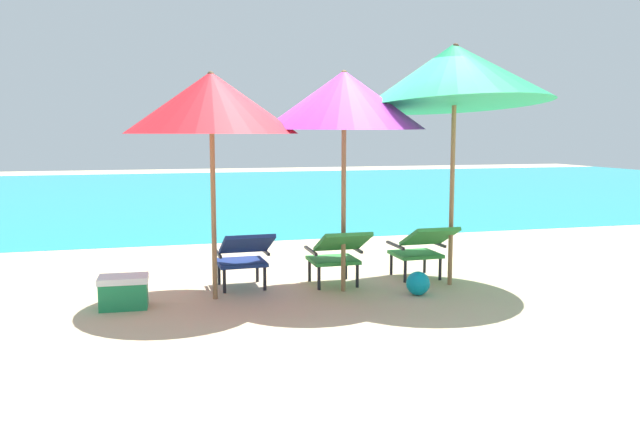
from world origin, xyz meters
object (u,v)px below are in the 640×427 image
object	(u,v)px
beach_umbrella_center	(344,100)
cooler_box	(124,292)
lounge_chair_left	(244,254)
lounge_chair_right	(422,246)
beach_ball	(418,283)
beach_umbrella_left	(211,103)
lounge_chair_center	(337,252)
beach_umbrella_right	(455,75)

from	to	relation	value
beach_umbrella_center	cooler_box	distance (m)	2.96
lounge_chair_left	cooler_box	bearing A→B (deg)	-163.07
lounge_chair_right	beach_ball	size ratio (longest dim) A/B	3.48
beach_umbrella_left	beach_umbrella_center	bearing A→B (deg)	-1.15
cooler_box	lounge_chair_right	bearing A→B (deg)	5.74
beach_umbrella_left	cooler_box	size ratio (longest dim) A/B	5.04
lounge_chair_center	lounge_chair_right	world-z (taller)	same
lounge_chair_center	beach_umbrella_left	xyz separation A→B (m)	(-1.36, -0.13, 1.60)
cooler_box	lounge_chair_left	bearing A→B (deg)	16.93
beach_umbrella_center	cooler_box	bearing A→B (deg)	-177.65
lounge_chair_center	beach_umbrella_center	distance (m)	1.65
lounge_chair_center	beach_umbrella_center	world-z (taller)	beach_umbrella_center
lounge_chair_right	beach_umbrella_right	bearing A→B (deg)	-49.18
beach_umbrella_left	beach_umbrella_right	bearing A→B (deg)	-1.20
beach_umbrella_center	cooler_box	xyz separation A→B (m)	(-2.28, -0.09, -1.88)
lounge_chair_left	beach_umbrella_left	world-z (taller)	beach_umbrella_left
beach_umbrella_right	cooler_box	xyz separation A→B (m)	(-3.53, -0.07, -2.17)
beach_ball	lounge_chair_center	bearing A→B (deg)	144.25
lounge_chair_center	beach_umbrella_center	size ratio (longest dim) A/B	0.37
lounge_chair_center	beach_umbrella_left	distance (m)	2.10
beach_umbrella_right	beach_ball	world-z (taller)	beach_umbrella_right
beach_umbrella_center	lounge_chair_center	bearing A→B (deg)	97.73
lounge_chair_center	beach_ball	world-z (taller)	lounge_chair_center
lounge_chair_left	beach_umbrella_right	distance (m)	3.01
lounge_chair_center	beach_umbrella_right	distance (m)	2.32
lounge_chair_right	beach_umbrella_right	xyz separation A→B (m)	(0.23, -0.27, 1.93)
beach_umbrella_left	beach_ball	bearing A→B (deg)	-10.87
lounge_chair_center	lounge_chair_right	distance (m)	1.05
beach_umbrella_right	lounge_chair_center	bearing A→B (deg)	171.89
beach_umbrella_left	beach_ball	size ratio (longest dim) A/B	9.62
beach_umbrella_right	cooler_box	world-z (taller)	beach_umbrella_right
lounge_chair_left	beach_umbrella_left	bearing A→B (deg)	-142.95
lounge_chair_left	lounge_chair_right	xyz separation A→B (m)	(2.06, -0.05, 0.00)
cooler_box	beach_umbrella_right	bearing A→B (deg)	1.07
lounge_chair_center	beach_umbrella_left	bearing A→B (deg)	-174.67
lounge_chair_center	beach_umbrella_left	size ratio (longest dim) A/B	0.36
lounge_chair_right	beach_umbrella_left	world-z (taller)	beach_umbrella_left
beach_umbrella_center	cooler_box	size ratio (longest dim) A/B	4.89
lounge_chair_right	cooler_box	xyz separation A→B (m)	(-3.30, -0.33, -0.24)
lounge_chair_center	cooler_box	bearing A→B (deg)	-173.74
beach_umbrella_right	beach_ball	xyz separation A→B (m)	(-0.54, -0.35, -2.21)
lounge_chair_right	beach_umbrella_right	world-z (taller)	beach_umbrella_right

